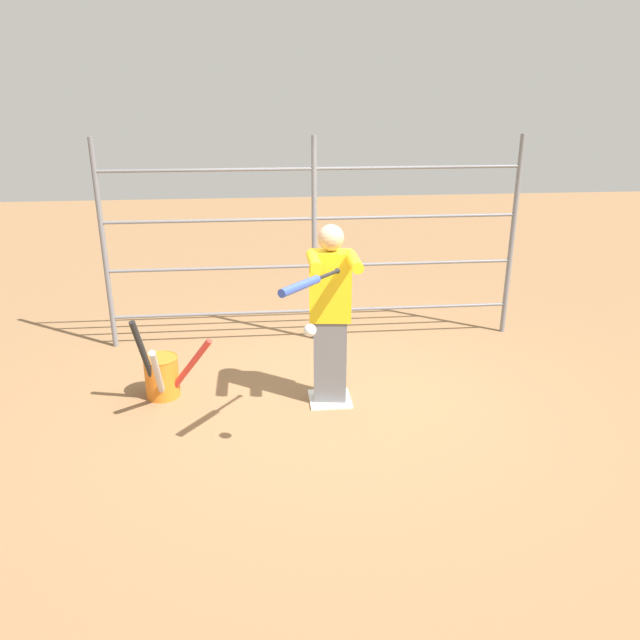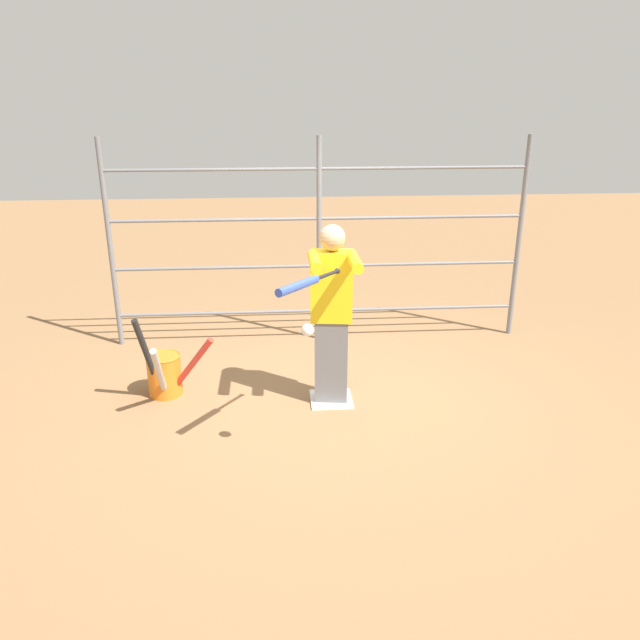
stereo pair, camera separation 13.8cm
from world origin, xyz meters
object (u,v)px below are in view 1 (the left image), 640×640
at_px(batter, 331,310).
at_px(baseball_bat_swinging, 305,284).
at_px(softball_in_flight, 310,330).
at_px(bat_bucket, 162,375).

height_order(batter, baseball_bat_swinging, batter).
xyz_separation_m(baseball_bat_swinging, softball_in_flight, (-0.02, 0.17, -0.31)).
distance_m(batter, softball_in_flight, 1.12).
xyz_separation_m(softball_in_flight, bat_bucket, (1.33, -1.30, -0.92)).
bearing_deg(softball_in_flight, batter, -104.87).
xyz_separation_m(baseball_bat_swinging, bat_bucket, (1.31, -1.12, -1.23)).
distance_m(softball_in_flight, bat_bucket, 2.07).
bearing_deg(bat_bucket, softball_in_flight, 135.83).
height_order(batter, softball_in_flight, batter).
relative_size(softball_in_flight, bat_bucket, 0.11).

